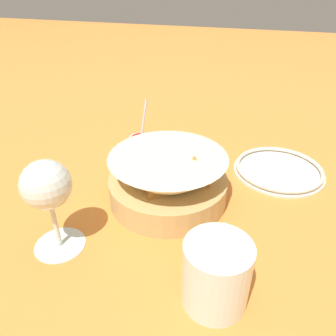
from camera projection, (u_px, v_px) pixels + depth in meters
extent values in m
plane|color=orange|center=(148.00, 200.00, 0.60)|extent=(4.00, 4.00, 0.00)
cylinder|color=tan|center=(168.00, 189.00, 0.59)|extent=(0.21, 0.21, 0.05)
cone|color=beige|center=(168.00, 178.00, 0.58)|extent=(0.21, 0.21, 0.09)
cylinder|color=#3D842D|center=(168.00, 187.00, 0.59)|extent=(0.16, 0.16, 0.01)
pyramid|color=#B77A38|center=(177.00, 162.00, 0.61)|extent=(0.08, 0.06, 0.05)
pyramid|color=#B77A38|center=(142.00, 169.00, 0.58)|extent=(0.09, 0.10, 0.06)
pyramid|color=#B77A38|center=(157.00, 186.00, 0.54)|extent=(0.07, 0.06, 0.06)
pyramid|color=#B77A38|center=(194.00, 172.00, 0.56)|extent=(0.07, 0.08, 0.07)
cylinder|color=#B7B7BC|center=(142.00, 146.00, 0.74)|extent=(0.06, 0.06, 0.04)
cylinder|color=red|center=(142.00, 143.00, 0.73)|extent=(0.05, 0.05, 0.03)
cylinder|color=#B7B7BC|center=(143.00, 126.00, 0.72)|extent=(0.06, 0.01, 0.11)
cylinder|color=silver|center=(60.00, 244.00, 0.50)|extent=(0.08, 0.08, 0.00)
cylinder|color=silver|center=(55.00, 224.00, 0.48)|extent=(0.01, 0.01, 0.08)
sphere|color=silver|center=(46.00, 185.00, 0.45)|extent=(0.07, 0.07, 0.07)
sphere|color=#DBD17A|center=(47.00, 190.00, 0.45)|extent=(0.05, 0.05, 0.05)
cylinder|color=silver|center=(216.00, 274.00, 0.40)|extent=(0.08, 0.08, 0.09)
cylinder|color=gold|center=(215.00, 280.00, 0.41)|extent=(0.07, 0.07, 0.07)
torus|color=silver|center=(222.00, 246.00, 0.44)|extent=(0.06, 0.01, 0.06)
cylinder|color=silver|center=(278.00, 171.00, 0.68)|extent=(0.18, 0.18, 0.01)
torus|color=silver|center=(279.00, 168.00, 0.68)|extent=(0.18, 0.18, 0.01)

